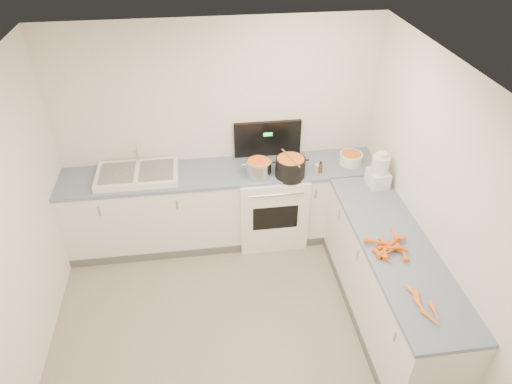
{
  "coord_description": "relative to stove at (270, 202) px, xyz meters",
  "views": [
    {
      "loc": [
        -0.19,
        -2.52,
        3.64
      ],
      "look_at": [
        0.3,
        1.1,
        1.05
      ],
      "focal_mm": 32.0,
      "sensor_mm": 36.0,
      "label": 1
    }
  ],
  "objects": [
    {
      "name": "floor",
      "position": [
        -0.55,
        -1.69,
        -0.47
      ],
      "size": [
        3.5,
        4.0,
        0.0
      ],
      "primitive_type": null,
      "color": "gray",
      "rests_on": "ground"
    },
    {
      "name": "ceiling",
      "position": [
        -0.55,
        -1.69,
        2.03
      ],
      "size": [
        3.5,
        4.0,
        0.0
      ],
      "primitive_type": null,
      "rotation": [
        3.14,
        0.0,
        0.0
      ],
      "color": "white",
      "rests_on": "ground"
    },
    {
      "name": "wall_back",
      "position": [
        -0.55,
        0.31,
        0.78
      ],
      "size": [
        3.5,
        0.0,
        2.5
      ],
      "primitive_type": null,
      "rotation": [
        1.57,
        0.0,
        0.0
      ],
      "color": "white",
      "rests_on": "ground"
    },
    {
      "name": "wall_right",
      "position": [
        1.2,
        -1.69,
        0.78
      ],
      "size": [
        0.0,
        4.0,
        2.5
      ],
      "primitive_type": null,
      "rotation": [
        1.57,
        0.0,
        -1.57
      ],
      "color": "white",
      "rests_on": "ground"
    },
    {
      "name": "counter_back",
      "position": [
        -0.55,
        0.01,
        -0.0
      ],
      "size": [
        3.5,
        0.62,
        0.94
      ],
      "color": "white",
      "rests_on": "ground"
    },
    {
      "name": "counter_right",
      "position": [
        0.9,
        -1.39,
        -0.0
      ],
      "size": [
        0.62,
        2.2,
        0.94
      ],
      "color": "white",
      "rests_on": "ground"
    },
    {
      "name": "stove",
      "position": [
        0.0,
        0.0,
        0.0
      ],
      "size": [
        0.76,
        0.65,
        1.36
      ],
      "color": "white",
      "rests_on": "ground"
    },
    {
      "name": "sink",
      "position": [
        -1.45,
        0.02,
        0.5
      ],
      "size": [
        0.86,
        0.52,
        0.31
      ],
      "color": "white",
      "rests_on": "counter_back"
    },
    {
      "name": "steel_pot",
      "position": [
        -0.16,
        -0.13,
        0.55
      ],
      "size": [
        0.29,
        0.29,
        0.2
      ],
      "primitive_type": "cylinder",
      "rotation": [
        0.0,
        0.0,
        0.07
      ],
      "color": "silver",
      "rests_on": "stove"
    },
    {
      "name": "black_pot",
      "position": [
        0.18,
        -0.17,
        0.56
      ],
      "size": [
        0.41,
        0.41,
        0.23
      ],
      "primitive_type": "cylinder",
      "rotation": [
        0.0,
        0.0,
        0.37
      ],
      "color": "black",
      "rests_on": "stove"
    },
    {
      "name": "wooden_spoon",
      "position": [
        0.18,
        -0.17,
        0.68
      ],
      "size": [
        0.13,
        0.39,
        0.02
      ],
      "primitive_type": "cylinder",
      "rotation": [
        1.57,
        0.0,
        0.29
      ],
      "color": "#AD7A47",
      "rests_on": "black_pot"
    },
    {
      "name": "mixing_bowl",
      "position": [
        0.9,
        -0.01,
        0.52
      ],
      "size": [
        0.27,
        0.27,
        0.12
      ],
      "primitive_type": "cylinder",
      "rotation": [
        0.0,
        0.0,
        0.06
      ],
      "color": "white",
      "rests_on": "counter_back"
    },
    {
      "name": "extract_bottle",
      "position": [
        0.51,
        -0.16,
        0.52
      ],
      "size": [
        0.05,
        0.05,
        0.11
      ],
      "primitive_type": "cylinder",
      "color": "#593319",
      "rests_on": "counter_back"
    },
    {
      "name": "spice_jar",
      "position": [
        0.48,
        -0.14,
        0.5
      ],
      "size": [
        0.04,
        0.04,
        0.08
      ],
      "primitive_type": "cylinder",
      "color": "#E5B266",
      "rests_on": "counter_back"
    },
    {
      "name": "food_processor",
      "position": [
        1.04,
        -0.48,
        0.63
      ],
      "size": [
        0.21,
        0.25,
        0.39
      ],
      "color": "white",
      "rests_on": "counter_right"
    },
    {
      "name": "carrot_pile",
      "position": [
        0.8,
        -1.45,
        0.5
      ],
      "size": [
        0.39,
        0.43,
        0.09
      ],
      "color": "orange",
      "rests_on": "counter_right"
    },
    {
      "name": "peeled_carrots",
      "position": [
        0.82,
        -2.09,
        0.49
      ],
      "size": [
        0.15,
        0.42,
        0.04
      ],
      "color": "orange",
      "rests_on": "counter_right"
    },
    {
      "name": "peelings",
      "position": [
        -1.66,
        0.05,
        0.54
      ],
      "size": [
        0.25,
        0.27,
        0.01
      ],
      "color": "tan",
      "rests_on": "sink"
    }
  ]
}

